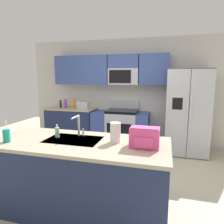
% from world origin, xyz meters
% --- Properties ---
extents(ground_plane, '(9.00, 9.00, 0.00)m').
position_xyz_m(ground_plane, '(0.00, 0.00, 0.00)').
color(ground_plane, beige).
rests_on(ground_plane, ground).
extents(kitchen_wall_unit, '(5.20, 0.43, 2.60)m').
position_xyz_m(kitchen_wall_unit, '(-0.14, 2.08, 1.47)').
color(kitchen_wall_unit, beige).
rests_on(kitchen_wall_unit, ground).
extents(back_counter, '(1.25, 0.63, 0.90)m').
position_xyz_m(back_counter, '(-1.44, 1.80, 0.45)').
color(back_counter, '#1E2A4D').
rests_on(back_counter, ground).
extents(range_oven, '(1.36, 0.61, 1.10)m').
position_xyz_m(range_oven, '(-0.13, 1.80, 0.44)').
color(range_oven, '#B7BABF').
rests_on(range_oven, ground).
extents(refrigerator, '(0.90, 0.76, 1.85)m').
position_xyz_m(refrigerator, '(1.36, 1.73, 0.93)').
color(refrigerator, '#4C4F54').
rests_on(refrigerator, ground).
extents(island_counter, '(2.16, 0.93, 0.90)m').
position_xyz_m(island_counter, '(-0.09, -0.70, 0.45)').
color(island_counter, '#1E2A4D').
rests_on(island_counter, ground).
extents(toaster, '(0.28, 0.16, 0.18)m').
position_xyz_m(toaster, '(-1.08, 1.75, 0.99)').
color(toaster, '#B7BABF').
rests_on(toaster, back_counter).
extents(pepper_mill, '(0.05, 0.05, 0.19)m').
position_xyz_m(pepper_mill, '(-1.74, 1.80, 0.99)').
color(pepper_mill, black).
rests_on(pepper_mill, back_counter).
extents(bottle_orange, '(0.07, 0.07, 0.22)m').
position_xyz_m(bottle_orange, '(-1.36, 1.76, 1.01)').
color(bottle_orange, orange).
rests_on(bottle_orange, back_counter).
extents(bottle_purple, '(0.07, 0.07, 0.22)m').
position_xyz_m(bottle_purple, '(-1.57, 1.76, 1.01)').
color(bottle_purple, purple).
rests_on(bottle_purple, back_counter).
extents(sink_faucet, '(0.09, 0.21, 0.28)m').
position_xyz_m(sink_faucet, '(-0.19, -0.51, 1.07)').
color(sink_faucet, '#B7BABF').
rests_on(sink_faucet, island_counter).
extents(drink_cup_teal, '(0.08, 0.08, 0.28)m').
position_xyz_m(drink_cup_teal, '(-0.92, -0.95, 0.98)').
color(drink_cup_teal, teal).
rests_on(drink_cup_teal, island_counter).
extents(soap_dispenser, '(0.06, 0.06, 0.17)m').
position_xyz_m(soap_dispenser, '(-0.43, -0.62, 0.97)').
color(soap_dispenser, '#A5D8B2').
rests_on(soap_dispenser, island_counter).
extents(paper_towel_roll, '(0.12, 0.12, 0.24)m').
position_xyz_m(paper_towel_roll, '(0.34, -0.63, 1.02)').
color(paper_towel_roll, white).
rests_on(paper_towel_roll, island_counter).
extents(backpack, '(0.32, 0.22, 0.23)m').
position_xyz_m(backpack, '(0.69, -0.70, 1.02)').
color(backpack, '#EA4C93').
rests_on(backpack, island_counter).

